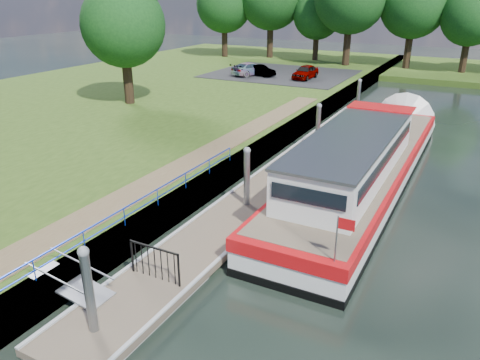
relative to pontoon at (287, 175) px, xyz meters
The scene contains 15 objects.
ground 13.00m from the pontoon, 90.00° to the right, with size 160.00×160.00×0.00m, color black.
riverbank 18.11m from the pontoon, behind, with size 32.00×90.00×0.78m, color #2D4814.
bank_edge 3.25m from the pontoon, 141.89° to the left, with size 1.10×90.00×0.78m, color #473D2D.
footpath 6.69m from the pontoon, 131.35° to the right, with size 1.60×40.00×0.05m, color brown.
carpark 27.32m from the pontoon, 113.75° to the left, with size 14.00×12.00×0.06m, color black.
blue_fence 10.43m from the pontoon, 105.38° to the right, with size 0.04×18.04×0.72m.
pontoon is the anchor object (origin of this frame).
mooring_piles 1.10m from the pontoon, ahead, with size 0.30×27.30×3.55m.
gangway 12.64m from the pontoon, 98.42° to the right, with size 2.58×1.00×0.92m.
gate_panel 10.84m from the pontoon, 90.00° to the right, with size 1.85×0.05×1.15m.
barge 3.93m from the pontoon, 20.04° to the left, with size 4.36×21.15×4.78m.
bank_tree_a 18.78m from the pontoon, 156.11° to the left, with size 6.12×6.12×9.72m.
car_a 24.44m from the pontoon, 108.38° to the left, with size 1.56×3.87×1.32m, color #999999.
car_b 25.73m from the pontoon, 118.54° to the left, with size 1.14×3.26×1.07m, color #999999.
car_c 26.29m from the pontoon, 120.69° to the left, with size 1.76×4.33×1.26m, color #999999.
Camera 1 is at (8.17, -7.62, 8.83)m, focal length 35.00 mm.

